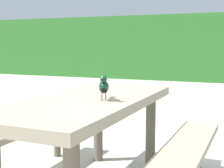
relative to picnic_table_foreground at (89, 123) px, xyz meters
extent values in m
cube|color=gray|center=(0.00, 0.00, 0.15)|extent=(0.79, 1.81, 0.07)
cylinder|color=#635B4C|center=(-0.25, 0.71, -0.22)|extent=(0.09, 0.09, 0.67)
cylinder|color=#635B4C|center=(0.28, 0.70, -0.22)|extent=(0.09, 0.09, 0.67)
cube|color=gray|center=(-0.70, 0.01, -0.14)|extent=(0.31, 1.71, 0.05)
cylinder|color=#635B4C|center=(-0.69, 0.65, -0.36)|extent=(0.07, 0.07, 0.39)
cube|color=gray|center=(0.70, -0.01, -0.14)|extent=(0.31, 1.71, 0.05)
cylinder|color=#635B4C|center=(0.71, 0.63, -0.36)|extent=(0.07, 0.07, 0.39)
ellipsoid|color=black|center=(0.14, -0.04, 0.28)|extent=(0.12, 0.17, 0.09)
ellipsoid|color=#0F3823|center=(0.16, -0.08, 0.29)|extent=(0.08, 0.09, 0.06)
sphere|color=#0F3823|center=(0.17, -0.10, 0.34)|extent=(0.05, 0.05, 0.05)
sphere|color=#EAE08C|center=(0.19, -0.10, 0.35)|extent=(0.01, 0.01, 0.01)
sphere|color=#EAE08C|center=(0.15, -0.12, 0.35)|extent=(0.01, 0.01, 0.01)
cone|color=black|center=(0.18, -0.14, 0.34)|extent=(0.03, 0.03, 0.02)
cube|color=black|center=(0.10, 0.07, 0.27)|extent=(0.07, 0.11, 0.04)
cylinder|color=#47423D|center=(0.16, -0.04, 0.21)|extent=(0.01, 0.01, 0.05)
cylinder|color=#47423D|center=(0.13, -0.05, 0.21)|extent=(0.01, 0.01, 0.05)
camera|label=1|loc=(1.09, -2.17, 0.58)|focal=53.43mm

